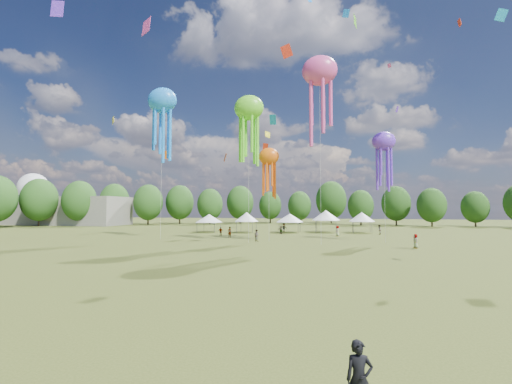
# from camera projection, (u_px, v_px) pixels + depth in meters

# --- Properties ---
(ground) EXTENTS (300.00, 300.00, 0.00)m
(ground) POSITION_uv_depth(u_px,v_px,m) (162.00, 335.00, 12.53)
(ground) COLOR #384416
(ground) RESTS_ON ground
(observer_main) EXTENTS (0.67, 0.50, 1.68)m
(observer_main) POSITION_uv_depth(u_px,v_px,m) (359.00, 379.00, 7.63)
(observer_main) COLOR black
(observer_main) RESTS_ON ground
(spectator_near) EXTENTS (1.03, 1.00, 1.68)m
(spectator_near) POSITION_uv_depth(u_px,v_px,m) (257.00, 236.00, 48.41)
(spectator_near) COLOR gray
(spectator_near) RESTS_ON ground
(spectators_far) EXTENTS (29.08, 25.52, 1.79)m
(spectators_far) POSITION_uv_depth(u_px,v_px,m) (309.00, 231.00, 58.90)
(spectators_far) COLOR gray
(spectators_far) RESTS_ON ground
(festival_tents) EXTENTS (34.50, 10.25, 4.34)m
(festival_tents) POSITION_uv_depth(u_px,v_px,m) (290.00, 217.00, 66.85)
(festival_tents) COLOR #47474C
(festival_tents) RESTS_ON ground
(show_kites) EXTENTS (36.66, 8.06, 24.71)m
(show_kites) POSITION_uv_depth(u_px,v_px,m) (253.00, 117.00, 48.17)
(show_kites) COLOR #68EC26
(show_kites) RESTS_ON ground
(small_kites) EXTENTS (68.49, 61.06, 41.54)m
(small_kites) POSITION_uv_depth(u_px,v_px,m) (296.00, 52.00, 53.81)
(small_kites) COLOR #68EC26
(small_kites) RESTS_ON ground
(treeline) EXTENTS (201.57, 95.24, 13.43)m
(treeline) POSITION_uv_depth(u_px,v_px,m) (288.00, 200.00, 74.52)
(treeline) COLOR #38281C
(treeline) RESTS_ON ground
(hangar) EXTENTS (40.00, 12.00, 8.00)m
(hangar) POSITION_uv_depth(u_px,v_px,m) (60.00, 211.00, 99.13)
(hangar) COLOR gray
(hangar) RESTS_ON ground
(radome) EXTENTS (9.00, 9.00, 16.00)m
(radome) POSITION_uv_depth(u_px,v_px,m) (33.00, 192.00, 108.89)
(radome) COLOR white
(radome) RESTS_ON ground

